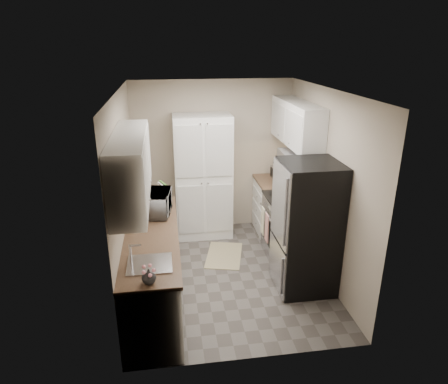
{
  "coord_description": "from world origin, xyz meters",
  "views": [
    {
      "loc": [
        -0.76,
        -4.75,
        3.04
      ],
      "look_at": [
        -0.03,
        0.15,
        1.17
      ],
      "focal_mm": 32.0,
      "sensor_mm": 36.0,
      "label": 1
    }
  ],
  "objects_px": {
    "refrigerator": "(307,227)",
    "electric_range": "(289,227)",
    "pantry_cabinet": "(203,177)",
    "toaster_oven": "(281,173)",
    "wine_bottle": "(141,196)",
    "microwave": "(156,203)"
  },
  "relations": [
    {
      "from": "electric_range",
      "to": "pantry_cabinet",
      "type": "bearing_deg",
      "value": 141.78
    },
    {
      "from": "wine_bottle",
      "to": "toaster_oven",
      "type": "height_order",
      "value": "wine_bottle"
    },
    {
      "from": "electric_range",
      "to": "toaster_oven",
      "type": "xyz_separation_m",
      "value": [
        0.11,
        0.88,
        0.54
      ]
    },
    {
      "from": "refrigerator",
      "to": "toaster_oven",
      "type": "xyz_separation_m",
      "value": [
        0.15,
        1.68,
        0.17
      ]
    },
    {
      "from": "pantry_cabinet",
      "to": "toaster_oven",
      "type": "relative_size",
      "value": 5.84
    },
    {
      "from": "refrigerator",
      "to": "toaster_oven",
      "type": "height_order",
      "value": "refrigerator"
    },
    {
      "from": "electric_range",
      "to": "wine_bottle",
      "type": "bearing_deg",
      "value": 177.82
    },
    {
      "from": "electric_range",
      "to": "microwave",
      "type": "bearing_deg",
      "value": -172.71
    },
    {
      "from": "pantry_cabinet",
      "to": "microwave",
      "type": "height_order",
      "value": "pantry_cabinet"
    },
    {
      "from": "microwave",
      "to": "toaster_oven",
      "type": "bearing_deg",
      "value": -53.55
    },
    {
      "from": "electric_range",
      "to": "refrigerator",
      "type": "bearing_deg",
      "value": -92.48
    },
    {
      "from": "pantry_cabinet",
      "to": "electric_range",
      "type": "relative_size",
      "value": 1.77
    },
    {
      "from": "pantry_cabinet",
      "to": "microwave",
      "type": "distance_m",
      "value": 1.38
    },
    {
      "from": "pantry_cabinet",
      "to": "toaster_oven",
      "type": "bearing_deg",
      "value": -2.05
    },
    {
      "from": "refrigerator",
      "to": "toaster_oven",
      "type": "distance_m",
      "value": 1.69
    },
    {
      "from": "pantry_cabinet",
      "to": "refrigerator",
      "type": "bearing_deg",
      "value": -56.54
    },
    {
      "from": "electric_range",
      "to": "wine_bottle",
      "type": "relative_size",
      "value": 4.41
    },
    {
      "from": "refrigerator",
      "to": "electric_range",
      "type": "bearing_deg",
      "value": 87.52
    },
    {
      "from": "pantry_cabinet",
      "to": "refrigerator",
      "type": "xyz_separation_m",
      "value": [
        1.14,
        -1.73,
        -0.15
      ]
    },
    {
      "from": "microwave",
      "to": "pantry_cabinet",
      "type": "bearing_deg",
      "value": -24.71
    },
    {
      "from": "microwave",
      "to": "wine_bottle",
      "type": "distance_m",
      "value": 0.39
    },
    {
      "from": "microwave",
      "to": "toaster_oven",
      "type": "distance_m",
      "value": 2.31
    }
  ]
}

